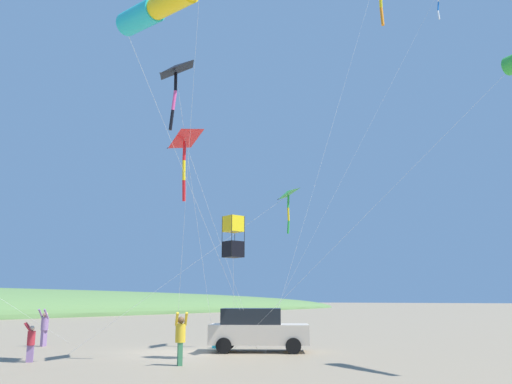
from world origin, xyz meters
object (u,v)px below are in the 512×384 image
object	(u,v)px
cooler_box	(220,344)
kite_delta_yellow_midlevel	(175,71)
kite_delta_blue_topmost	(184,139)
parked_car	(257,329)
kite_box_long_streamer_left	(233,237)
person_child_green_jacket	(31,340)
kite_delta_green_low_center	(287,194)
person_child_grey_jacket	(180,336)
person_adult_flyer	(44,326)

from	to	relation	value
cooler_box	kite_delta_yellow_midlevel	size ratio (longest dim) A/B	0.06
cooler_box	kite_delta_blue_topmost	distance (m)	10.02
kite_delta_blue_topmost	parked_car	bearing A→B (deg)	-90.61
kite_delta_blue_topmost	kite_box_long_streamer_left	bearing A→B (deg)	-122.02
parked_car	person_child_green_jacket	xyz separation A→B (m)	(4.52, 7.98, -0.18)
kite_delta_green_low_center	kite_delta_blue_topmost	bearing A→B (deg)	60.75
parked_car	kite_box_long_streamer_left	world-z (taller)	kite_box_long_streamer_left
cooler_box	person_child_grey_jacket	world-z (taller)	person_child_grey_jacket
parked_car	cooler_box	world-z (taller)	parked_car
person_child_green_jacket	parked_car	bearing A→B (deg)	-119.53
kite_delta_green_low_center	person_child_green_jacket	bearing A→B (deg)	46.39
cooler_box	kite_delta_blue_topmost	xyz separation A→B (m)	(-2.31, 5.31, 8.17)
cooler_box	kite_box_long_streamer_left	size ratio (longest dim) A/B	0.11
kite_box_long_streamer_left	person_adult_flyer	bearing A→B (deg)	2.90
kite_delta_yellow_midlevel	cooler_box	bearing A→B (deg)	-66.06
cooler_box	person_child_green_jacket	bearing A→B (deg)	75.54
kite_delta_blue_topmost	person_adult_flyer	bearing A→B (deg)	-6.98
cooler_box	kite_delta_blue_topmost	size ratio (longest dim) A/B	0.07
cooler_box	kite_delta_yellow_midlevel	bearing A→B (deg)	113.94
person_child_grey_jacket	kite_box_long_streamer_left	distance (m)	4.41
parked_car	kite_delta_blue_topmost	distance (m)	8.93
kite_box_long_streamer_left	kite_delta_blue_topmost	world-z (taller)	kite_delta_blue_topmost
kite_delta_green_low_center	kite_delta_yellow_midlevel	size ratio (longest dim) A/B	0.75
person_adult_flyer	parked_car	bearing A→B (deg)	-159.64
kite_box_long_streamer_left	kite_delta_green_low_center	size ratio (longest dim) A/B	0.66
person_child_green_jacket	person_child_grey_jacket	world-z (taller)	person_child_grey_jacket
cooler_box	parked_car	bearing A→B (deg)	171.18
person_child_green_jacket	kite_box_long_streamer_left	world-z (taller)	kite_box_long_streamer_left
person_adult_flyer	person_child_green_jacket	xyz separation A→B (m)	(-5.52, 4.25, -0.20)
parked_car	cooler_box	distance (m)	2.51
kite_delta_yellow_midlevel	parked_car	bearing A→B (deg)	-85.05
cooler_box	kite_box_long_streamer_left	bearing A→B (deg)	134.16
kite_delta_blue_topmost	kite_delta_yellow_midlevel	bearing A→B (deg)	115.71
parked_car	kite_delta_blue_topmost	world-z (taller)	kite_delta_blue_topmost
parked_car	person_adult_flyer	size ratio (longest dim) A/B	2.58
person_child_grey_jacket	person_adult_flyer	bearing A→B (deg)	-9.84
parked_car	kite_delta_green_low_center	world-z (taller)	kite_delta_green_low_center
kite_delta_green_low_center	kite_delta_blue_topmost	distance (m)	4.95
person_child_grey_jacket	kite_delta_blue_topmost	size ratio (longest dim) A/B	0.20
person_child_grey_jacket	kite_delta_yellow_midlevel	xyz separation A→B (m)	(0.10, 0.59, 9.69)
cooler_box	person_child_grey_jacket	bearing A→B (deg)	116.76
person_adult_flyer	kite_delta_yellow_midlevel	distance (m)	14.56
person_adult_flyer	kite_delta_green_low_center	xyz separation A→B (m)	(-12.24, -2.80, 5.61)
person_adult_flyer	kite_box_long_streamer_left	xyz separation A→B (m)	(-11.10, -0.56, 3.68)
person_child_grey_jacket	kite_box_long_streamer_left	world-z (taller)	kite_box_long_streamer_left
kite_delta_green_low_center	kite_delta_blue_topmost	xyz separation A→B (m)	(2.25, 4.02, 1.80)
kite_delta_green_low_center	person_child_grey_jacket	bearing A→B (deg)	71.36
person_adult_flyer	person_child_grey_jacket	world-z (taller)	person_child_grey_jacket
kite_delta_blue_topmost	kite_delta_green_low_center	bearing A→B (deg)	-119.25
person_adult_flyer	kite_delta_green_low_center	world-z (taller)	kite_delta_green_low_center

